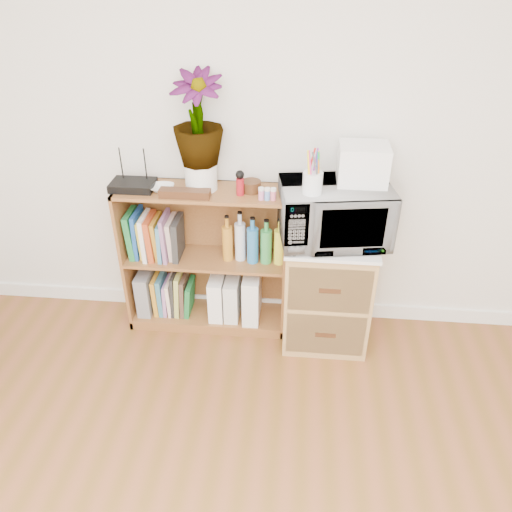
# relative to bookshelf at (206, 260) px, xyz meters

# --- Properties ---
(skirting_board) EXTENTS (4.00, 0.02, 0.10)m
(skirting_board) POSITION_rel_bookshelf_xyz_m (0.35, 0.14, -0.42)
(skirting_board) COLOR white
(skirting_board) RESTS_ON ground
(bookshelf) EXTENTS (1.00, 0.30, 0.95)m
(bookshelf) POSITION_rel_bookshelf_xyz_m (0.00, 0.00, 0.00)
(bookshelf) COLOR brown
(bookshelf) RESTS_ON ground
(wicker_unit) EXTENTS (0.50, 0.45, 0.70)m
(wicker_unit) POSITION_rel_bookshelf_xyz_m (0.75, -0.08, -0.12)
(wicker_unit) COLOR #9E7542
(wicker_unit) RESTS_ON ground
(microwave) EXTENTS (0.65, 0.49, 0.33)m
(microwave) POSITION_rel_bookshelf_xyz_m (0.75, -0.08, 0.41)
(microwave) COLOR silver
(microwave) RESTS_ON wicker_unit
(pen_cup) EXTENTS (0.10, 0.10, 0.11)m
(pen_cup) POSITION_rel_bookshelf_xyz_m (0.62, -0.18, 0.63)
(pen_cup) COLOR white
(pen_cup) RESTS_ON microwave
(small_appliance) EXTENTS (0.26, 0.22, 0.21)m
(small_appliance) POSITION_rel_bookshelf_xyz_m (0.88, -0.02, 0.67)
(small_appliance) COLOR white
(small_appliance) RESTS_ON microwave
(router) EXTENTS (0.25, 0.17, 0.04)m
(router) POSITION_rel_bookshelf_xyz_m (-0.39, -0.02, 0.50)
(router) COLOR black
(router) RESTS_ON bookshelf
(white_bowl) EXTENTS (0.13, 0.13, 0.03)m
(white_bowl) POSITION_rel_bookshelf_xyz_m (-0.22, -0.03, 0.49)
(white_bowl) COLOR white
(white_bowl) RESTS_ON bookshelf
(plant_pot) EXTENTS (0.18, 0.18, 0.15)m
(plant_pot) POSITION_rel_bookshelf_xyz_m (-0.00, 0.02, 0.55)
(plant_pot) COLOR white
(plant_pot) RESTS_ON bookshelf
(potted_plant) EXTENTS (0.28, 0.28, 0.50)m
(potted_plant) POSITION_rel_bookshelf_xyz_m (-0.00, 0.02, 0.88)
(potted_plant) COLOR #2A6A2A
(potted_plant) RESTS_ON plant_pot
(trinket_box) EXTENTS (0.28, 0.07, 0.05)m
(trinket_box) POSITION_rel_bookshelf_xyz_m (-0.07, -0.10, 0.50)
(trinket_box) COLOR #341F0E
(trinket_box) RESTS_ON bookshelf
(kokeshi_doll) EXTENTS (0.04, 0.04, 0.10)m
(kokeshi_doll) POSITION_rel_bookshelf_xyz_m (0.23, -0.04, 0.52)
(kokeshi_doll) COLOR maroon
(kokeshi_doll) RESTS_ON bookshelf
(wooden_bowl) EXTENTS (0.11, 0.11, 0.06)m
(wooden_bowl) POSITION_rel_bookshelf_xyz_m (0.28, 0.01, 0.51)
(wooden_bowl) COLOR #35210E
(wooden_bowl) RESTS_ON bookshelf
(paint_jars) EXTENTS (0.12, 0.04, 0.06)m
(paint_jars) POSITION_rel_bookshelf_xyz_m (0.38, -0.09, 0.51)
(paint_jars) COLOR pink
(paint_jars) RESTS_ON bookshelf
(file_box) EXTENTS (0.09, 0.23, 0.29)m
(file_box) POSITION_rel_bookshelf_xyz_m (-0.41, 0.00, -0.26)
(file_box) COLOR gray
(file_box) RESTS_ON bookshelf
(magazine_holder_left) EXTENTS (0.09, 0.23, 0.29)m
(magazine_holder_left) POSITION_rel_bookshelf_xyz_m (0.06, -0.01, -0.26)
(magazine_holder_left) COLOR white
(magazine_holder_left) RESTS_ON bookshelf
(magazine_holder_mid) EXTENTS (0.09, 0.22, 0.28)m
(magazine_holder_mid) POSITION_rel_bookshelf_xyz_m (0.16, -0.01, -0.27)
(magazine_holder_mid) COLOR silver
(magazine_holder_mid) RESTS_ON bookshelf
(magazine_holder_right) EXTENTS (0.10, 0.26, 0.33)m
(magazine_holder_right) POSITION_rel_bookshelf_xyz_m (0.29, -0.01, -0.24)
(magazine_holder_right) COLOR white
(magazine_holder_right) RESTS_ON bookshelf
(cookbooks) EXTENTS (0.33, 0.20, 0.29)m
(cookbooks) POSITION_rel_bookshelf_xyz_m (-0.31, 0.00, 0.16)
(cookbooks) COLOR #1F7538
(cookbooks) RESTS_ON bookshelf
(liquor_bottles) EXTENTS (0.46, 0.07, 0.31)m
(liquor_bottles) POSITION_rel_bookshelf_xyz_m (0.33, -0.00, 0.17)
(liquor_bottles) COLOR #BA7A22
(liquor_bottles) RESTS_ON bookshelf
(lower_books) EXTENTS (0.26, 0.19, 0.30)m
(lower_books) POSITION_rel_bookshelf_xyz_m (-0.23, 0.00, -0.27)
(lower_books) COLOR #C18522
(lower_books) RESTS_ON bookshelf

